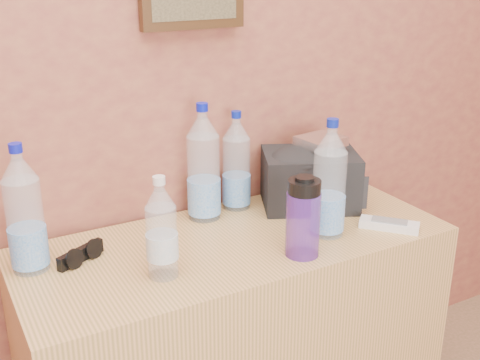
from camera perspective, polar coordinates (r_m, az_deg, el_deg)
name	(u,v)px	position (r m, az deg, el deg)	size (l,w,h in m)	color
dresser	(236,351)	(1.84, -0.37, -15.94)	(1.18, 0.49, 0.74)	tan
pet_large_a	(25,216)	(1.53, -19.74, -3.21)	(0.09, 0.09, 0.32)	white
pet_large_b	(203,169)	(1.73, -3.48, 1.09)	(0.09, 0.09, 0.34)	white
pet_large_c	(236,166)	(1.81, -0.34, 1.36)	(0.08, 0.08, 0.30)	silver
pet_large_d	(329,185)	(1.64, 8.46, -0.45)	(0.09, 0.09, 0.33)	silver
pet_small	(162,233)	(1.44, -7.45, -5.03)	(0.07, 0.07, 0.26)	white
nalgene_bottle	(303,217)	(1.53, 6.01, -3.51)	(0.09, 0.09, 0.21)	#5B2BAC
sunglasses	(81,255)	(1.58, -14.88, -6.85)	(0.14, 0.05, 0.04)	black
ac_remote	(389,225)	(1.76, 13.96, -4.15)	(0.16, 0.05, 0.02)	silver
toiletry_bag	(310,176)	(1.85, 6.64, 0.39)	(0.28, 0.20, 0.19)	black
foil_packet	(321,141)	(1.82, 7.67, 3.69)	(0.13, 0.11, 0.03)	silver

